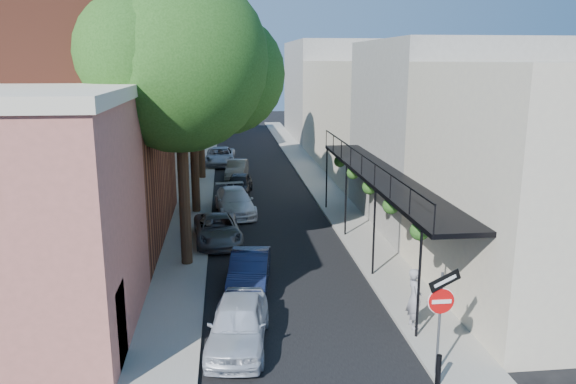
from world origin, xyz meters
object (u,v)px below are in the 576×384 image
object	(u,v)px
bollard	(438,370)
oak_near	(191,65)
parked_car_c	(218,229)
parked_car_f	(237,169)
parked_car_b	(249,270)
parked_car_g	(220,156)
oak_far	(205,57)
oak_mid	(199,80)
sign_post	(441,305)
parked_car_d	(235,202)
parked_car_a	(238,324)
pedestrian	(414,298)
parked_car_e	(239,184)

from	to	relation	value
bollard	oak_near	world-z (taller)	oak_near
parked_car_c	parked_car_f	bearing A→B (deg)	80.15
parked_car_b	parked_car_g	size ratio (longest dim) A/B	0.79
oak_near	oak_far	distance (m)	17.01
bollard	oak_near	size ratio (longest dim) A/B	0.07
oak_mid	parked_car_g	xyz separation A→B (m)	(0.82, 14.07, -6.37)
sign_post	parked_car_d	distance (m)	17.42
sign_post	oak_far	size ratio (longest dim) A/B	0.25
oak_near	parked_car_b	world-z (taller)	oak_near
parked_car_b	parked_car_a	bearing A→B (deg)	-89.66
bollard	parked_car_c	distance (m)	13.56
oak_mid	parked_car_g	distance (m)	15.46
parked_car_c	parked_car_d	bearing A→B (deg)	74.75
parked_car_d	pedestrian	distance (m)	14.96
oak_near	sign_post	bearing A→B (deg)	-54.91
oak_far	pedestrian	xyz separation A→B (m)	(6.75, -23.68, -7.20)
parked_car_g	parked_car_e	bearing A→B (deg)	-80.55
oak_near	bollard	bearing A→B (deg)	-56.88
sign_post	oak_near	xyz separation A→B (m)	(-6.53, 9.29, 5.84)
bollard	parked_car_a	distance (m)	5.62
sign_post	oak_near	bearing A→B (deg)	125.09
parked_car_g	oak_mid	bearing A→B (deg)	-90.60
parked_car_e	oak_far	bearing A→B (deg)	118.07
oak_far	oak_near	bearing A→B (deg)	-90.04
parked_car_e	parked_car_f	xyz separation A→B (m)	(0.00, 5.11, -0.02)
sign_post	parked_car_e	distance (m)	21.67
parked_car_b	parked_car_e	xyz separation A→B (m)	(0.00, 14.60, -0.00)
parked_car_g	pedestrian	size ratio (longest dim) A/B	2.61
oak_near	oak_mid	distance (m)	8.01
parked_car_b	parked_car_f	bearing A→B (deg)	97.10
parked_car_b	parked_car_c	distance (m)	5.47
oak_near	pedestrian	world-z (taller)	oak_near
bollard	parked_car_c	size ratio (longest dim) A/B	0.18
pedestrian	bollard	bearing A→B (deg)	173.13
pedestrian	parked_car_e	bearing A→B (deg)	15.05
parked_car_c	parked_car_d	xyz separation A→B (m)	(0.86, 4.78, 0.07)
oak_mid	sign_post	bearing A→B (deg)	-69.14
parked_car_c	parked_car_e	distance (m)	9.34
oak_mid	oak_far	world-z (taller)	oak_far
parked_car_e	parked_car_a	bearing A→B (deg)	-84.24
parked_car_b	bollard	bearing A→B (deg)	-50.81
sign_post	parked_car_a	world-z (taller)	sign_post
parked_car_b	parked_car_d	world-z (taller)	parked_car_d
bollard	parked_car_d	xyz separation A→B (m)	(-4.74, 17.13, 0.15)
oak_near	parked_car_b	xyz separation A→B (m)	(1.97, -2.74, -7.24)
parked_car_f	pedestrian	world-z (taller)	pedestrian
parked_car_g	parked_car_d	bearing A→B (deg)	-83.92
oak_near	oak_far	xyz separation A→B (m)	(0.01, 17.01, 0.38)
pedestrian	parked_car_a	bearing A→B (deg)	94.24
parked_car_g	pedestrian	world-z (taller)	pedestrian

